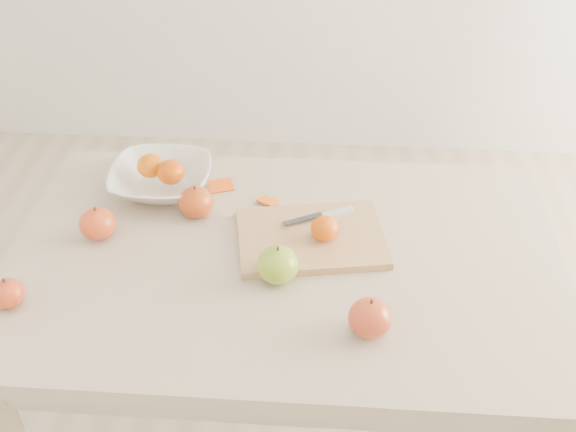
{
  "coord_description": "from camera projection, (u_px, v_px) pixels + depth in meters",
  "views": [
    {
      "loc": [
        0.09,
        -1.21,
        1.75
      ],
      "look_at": [
        0.0,
        0.05,
        0.82
      ],
      "focal_mm": 45.0,
      "sensor_mm": 36.0,
      "label": 1
    }
  ],
  "objects": [
    {
      "name": "apple_green",
      "position": [
        278.0,
        265.0,
        1.48
      ],
      "size": [
        0.09,
        0.09,
        0.08
      ],
      "primitive_type": "ellipsoid",
      "color": "#629A1B",
      "rests_on": "table"
    },
    {
      "name": "apple_red_b",
      "position": [
        98.0,
        224.0,
        1.6
      ],
      "size": [
        0.08,
        0.08,
        0.07
      ],
      "primitive_type": "ellipsoid",
      "color": "maroon",
      "rests_on": "table"
    },
    {
      "name": "bowl_tangerine_near",
      "position": [
        150.0,
        166.0,
        1.75
      ],
      "size": [
        0.07,
        0.07,
        0.06
      ],
      "primitive_type": "ellipsoid",
      "color": "orange",
      "rests_on": "fruit_bowl"
    },
    {
      "name": "fruit_bowl",
      "position": [
        161.0,
        179.0,
        1.76
      ],
      "size": [
        0.25,
        0.25,
        0.06
      ],
      "primitive_type": "imported",
      "color": "white",
      "rests_on": "table"
    },
    {
      "name": "orange_peel_a",
      "position": [
        221.0,
        187.0,
        1.78
      ],
      "size": [
        0.07,
        0.06,
        0.01
      ],
      "primitive_type": "cube",
      "rotation": [
        0.21,
        0.0,
        0.34
      ],
      "color": "#C5470D",
      "rests_on": "table"
    },
    {
      "name": "cutting_board",
      "position": [
        311.0,
        238.0,
        1.61
      ],
      "size": [
        0.36,
        0.29,
        0.02
      ],
      "primitive_type": "cube",
      "rotation": [
        0.0,
        0.0,
        0.17
      ],
      "color": "tan",
      "rests_on": "table"
    },
    {
      "name": "apple_red_a",
      "position": [
        196.0,
        202.0,
        1.67
      ],
      "size": [
        0.08,
        0.08,
        0.07
      ],
      "primitive_type": "ellipsoid",
      "color": "#8C1102",
      "rests_on": "table"
    },
    {
      "name": "board_tangerine",
      "position": [
        325.0,
        228.0,
        1.58
      ],
      "size": [
        0.06,
        0.06,
        0.05
      ],
      "primitive_type": "ellipsoid",
      "color": "#C94E07",
      "rests_on": "cutting_board"
    },
    {
      "name": "apple_red_d",
      "position": [
        8.0,
        294.0,
        1.43
      ],
      "size": [
        0.07,
        0.07,
        0.06
      ],
      "primitive_type": "ellipsoid",
      "color": "#9E0810",
      "rests_on": "table"
    },
    {
      "name": "paring_knife",
      "position": [
        333.0,
        214.0,
        1.65
      ],
      "size": [
        0.16,
        0.08,
        0.01
      ],
      "color": "silver",
      "rests_on": "cutting_board"
    },
    {
      "name": "table",
      "position": [
        286.0,
        289.0,
        1.63
      ],
      "size": [
        1.2,
        0.8,
        0.75
      ],
      "color": "#C5B195",
      "rests_on": "ground"
    },
    {
      "name": "apple_red_e",
      "position": [
        370.0,
        318.0,
        1.36
      ],
      "size": [
        0.08,
        0.08,
        0.08
      ],
      "primitive_type": "ellipsoid",
      "color": "maroon",
      "rests_on": "table"
    },
    {
      "name": "bowl_tangerine_far",
      "position": [
        171.0,
        172.0,
        1.73
      ],
      "size": [
        0.07,
        0.07,
        0.06
      ],
      "primitive_type": "ellipsoid",
      "color": "#C83607",
      "rests_on": "fruit_bowl"
    },
    {
      "name": "orange_peel_b",
      "position": [
        268.0,
        202.0,
        1.73
      ],
      "size": [
        0.06,
        0.05,
        0.01
      ],
      "primitive_type": "cube",
      "rotation": [
        -0.14,
        0.0,
        -0.52
      ],
      "color": "#DB5E0F",
      "rests_on": "table"
    }
  ]
}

